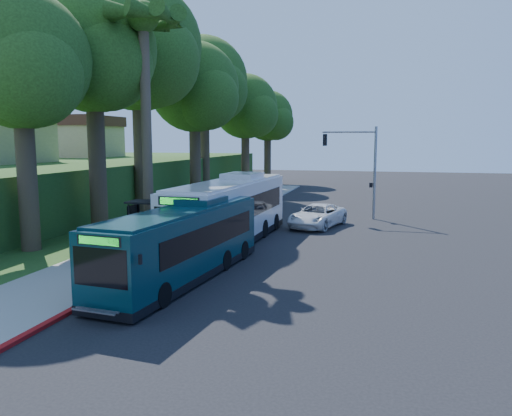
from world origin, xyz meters
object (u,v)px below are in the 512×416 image
(teal_bus, at_px, (184,241))
(pickup, at_px, (317,216))
(white_bus, at_px, (231,210))
(bus_shelter, at_px, (153,214))

(teal_bus, height_order, pickup, teal_bus)
(white_bus, xyz_separation_m, teal_bus, (0.24, -7.64, -0.31))
(bus_shelter, height_order, teal_bus, teal_bus)
(bus_shelter, height_order, pickup, bus_shelter)
(bus_shelter, relative_size, teal_bus, 0.28)
(bus_shelter, distance_m, white_bus, 4.46)
(white_bus, height_order, teal_bus, white_bus)
(bus_shelter, bearing_deg, pickup, 45.02)
(white_bus, relative_size, teal_bus, 1.18)
(pickup, bearing_deg, bus_shelter, -119.56)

